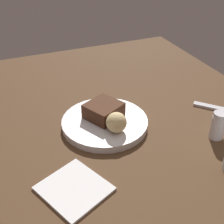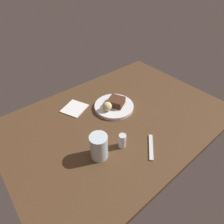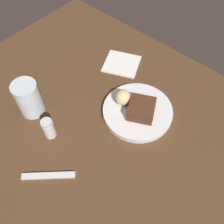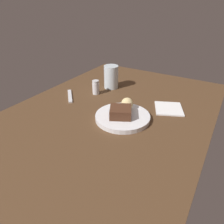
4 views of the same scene
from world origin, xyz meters
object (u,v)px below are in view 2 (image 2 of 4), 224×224
Objects in this scene: bread_roll at (107,106)px; salt_shaker at (122,141)px; chocolate_cake_slice at (116,102)px; water_glass at (99,147)px; folded_napkin at (75,108)px; dessert_spoon at (151,147)px; dessert_plate at (114,106)px.

bread_roll is 25.23cm from salt_shaker.
chocolate_cake_slice is 0.69× the size of water_glass.
folded_napkin is (-19.85, 14.22, -3.63)cm from chocolate_cake_slice.
chocolate_cake_slice is 0.57× the size of dessert_spoon.
salt_shaker reaches higher than folded_napkin.
chocolate_cake_slice is at bearing -11.04° from dessert_plate.
salt_shaker reaches higher than dessert_spoon.
dessert_plate is 1.79× the size of folded_napkin.
chocolate_cake_slice is at bearing 37.27° from water_glass.
chocolate_cake_slice is 1.64× the size of bread_roll.
dessert_plate is 2.68× the size of chocolate_cake_slice.
dessert_spoon is 1.18× the size of folded_napkin.
chocolate_cake_slice is 34.21cm from dessert_spoon.
chocolate_cake_slice is at bearing 54.88° from salt_shaker.
chocolate_cake_slice is 24.69cm from folded_napkin.
dessert_plate reaches higher than folded_napkin.
folded_napkin is at bearing 130.58° from bread_roll.
salt_shaker is 38.41cm from folded_napkin.
dessert_plate is 34.99cm from water_glass.
dessert_spoon is 49.22cm from folded_napkin.
folded_napkin is (-12.74, 14.87, -4.22)cm from bread_roll.
salt_shaker is at bearing 93.23° from dessert_spoon.
water_glass is 37.21cm from folded_napkin.
chocolate_cake_slice is 1.16× the size of salt_shaker.
salt_shaker is 0.49× the size of dessert_spoon.
dessert_spoon is at bearing -74.85° from folded_napkin.
chocolate_cake_slice is 7.17cm from bread_roll.
salt_shaker is (-16.83, -23.92, -0.32)cm from chocolate_cake_slice.
dessert_spoon is (0.13, -32.64, -4.17)cm from bread_roll.
salt_shaker is (-15.38, -24.21, 2.65)cm from dessert_plate.
folded_napkin is at bearing 61.97° from dessert_spoon.
salt_shaker is (-9.72, -23.27, -0.90)cm from bread_roll.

